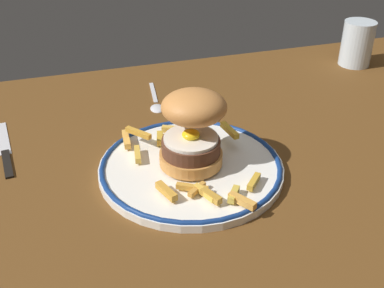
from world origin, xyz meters
The scene contains 7 objects.
ground_plane centered at (0.00, 0.00, -2.00)cm, with size 144.83×86.14×4.00cm, color brown.
dinner_plate centered at (0.27, 0.34, 0.84)cm, with size 27.56×27.56×1.60cm.
burger centered at (0.45, 0.96, 7.23)cm, with size 12.47×12.68×11.22cm.
fries_pile centered at (-1.13, -0.66, 2.28)cm, with size 17.05×24.32×2.57cm.
water_glass centered at (47.50, 29.59, 4.22)cm, with size 6.87×6.87×9.79cm.
knife centered at (-26.83, 13.59, 0.26)cm, with size 3.35×18.06×0.70cm.
spoon centered at (0.21, 22.96, 0.36)cm, with size 3.37×13.41×0.90cm.
Camera 1 is at (-17.41, -56.68, 41.30)cm, focal length 44.84 mm.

